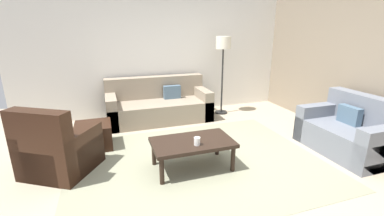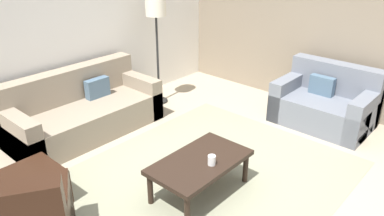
% 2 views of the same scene
% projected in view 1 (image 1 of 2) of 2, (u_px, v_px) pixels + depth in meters
% --- Properties ---
extents(ground_plane, '(8.00, 8.00, 0.00)m').
position_uv_depth(ground_plane, '(197.00, 163.00, 3.80)').
color(ground_plane, tan).
extents(rear_partition, '(6.00, 0.12, 2.80)m').
position_uv_depth(rear_partition, '(157.00, 51.00, 5.75)').
color(rear_partition, silver).
rests_on(rear_partition, ground_plane).
extents(stone_feature_panel, '(0.12, 5.20, 2.80)m').
position_uv_depth(stone_feature_panel, '(368.00, 58.00, 4.31)').
color(stone_feature_panel, gray).
rests_on(stone_feature_panel, ground_plane).
extents(area_rug, '(3.57, 2.74, 0.01)m').
position_uv_depth(area_rug, '(197.00, 162.00, 3.80)').
color(area_rug, gray).
rests_on(area_rug, ground_plane).
extents(couch_main, '(2.11, 0.94, 0.88)m').
position_uv_depth(couch_main, '(158.00, 105.00, 5.57)').
color(couch_main, gray).
rests_on(couch_main, ground_plane).
extents(couch_loveseat, '(0.90, 1.35, 0.88)m').
position_uv_depth(couch_loveseat, '(352.00, 133.00, 4.10)').
color(couch_loveseat, slate).
rests_on(couch_loveseat, ground_plane).
extents(armchair_leather, '(1.10, 1.10, 0.95)m').
position_uv_depth(armchair_leather, '(57.00, 152.00, 3.45)').
color(armchair_leather, black).
rests_on(armchair_leather, ground_plane).
extents(ottoman, '(0.56, 0.56, 0.40)m').
position_uv_depth(ottoman, '(94.00, 136.00, 4.25)').
color(ottoman, black).
rests_on(ottoman, ground_plane).
extents(coffee_table, '(1.10, 0.64, 0.41)m').
position_uv_depth(coffee_table, '(192.00, 144.00, 3.56)').
color(coffee_table, black).
rests_on(coffee_table, ground_plane).
extents(cup, '(0.08, 0.08, 0.11)m').
position_uv_depth(cup, '(197.00, 141.00, 3.41)').
color(cup, white).
rests_on(cup, coffee_table).
extents(lamp_standing, '(0.32, 0.32, 1.71)m').
position_uv_depth(lamp_standing, '(223.00, 51.00, 5.63)').
color(lamp_standing, black).
rests_on(lamp_standing, ground_plane).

